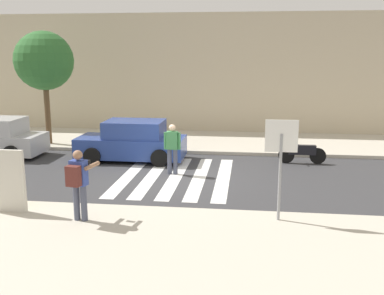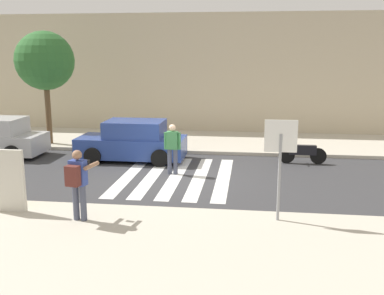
% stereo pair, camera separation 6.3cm
% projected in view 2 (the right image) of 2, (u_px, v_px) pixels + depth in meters
% --- Properties ---
extents(ground_plane, '(120.00, 120.00, 0.00)m').
position_uv_depth(ground_plane, '(175.00, 178.00, 14.92)').
color(ground_plane, '#38383A').
extents(sidewalk_near, '(60.00, 6.00, 0.14)m').
position_uv_depth(sidewalk_near, '(123.00, 260.00, 8.89)').
color(sidewalk_near, beige).
rests_on(sidewalk_near, ground).
extents(sidewalk_far, '(60.00, 4.80, 0.14)m').
position_uv_depth(sidewalk_far, '(196.00, 141.00, 20.72)').
color(sidewalk_far, beige).
rests_on(sidewalk_far, ground).
extents(building_facade_far, '(56.00, 4.00, 6.01)m').
position_uv_depth(building_facade_far, '(206.00, 73.00, 24.37)').
color(building_facade_far, beige).
rests_on(building_facade_far, ground).
extents(crosswalk_stripe_0, '(0.44, 5.20, 0.01)m').
position_uv_depth(crosswalk_stripe_0, '(130.00, 175.00, 15.31)').
color(crosswalk_stripe_0, silver).
rests_on(crosswalk_stripe_0, ground).
extents(crosswalk_stripe_1, '(0.44, 5.20, 0.01)m').
position_uv_depth(crosswalk_stripe_1, '(153.00, 176.00, 15.21)').
color(crosswalk_stripe_1, silver).
rests_on(crosswalk_stripe_1, ground).
extents(crosswalk_stripe_2, '(0.44, 5.20, 0.01)m').
position_uv_depth(crosswalk_stripe_2, '(176.00, 176.00, 15.11)').
color(crosswalk_stripe_2, silver).
rests_on(crosswalk_stripe_2, ground).
extents(crosswalk_stripe_3, '(0.44, 5.20, 0.01)m').
position_uv_depth(crosswalk_stripe_3, '(199.00, 177.00, 15.01)').
color(crosswalk_stripe_3, silver).
rests_on(crosswalk_stripe_3, ground).
extents(crosswalk_stripe_4, '(0.44, 5.20, 0.01)m').
position_uv_depth(crosswalk_stripe_4, '(223.00, 178.00, 14.91)').
color(crosswalk_stripe_4, silver).
rests_on(crosswalk_stripe_4, ground).
extents(stop_sign, '(0.76, 0.08, 2.43)m').
position_uv_depth(stop_sign, '(280.00, 148.00, 10.48)').
color(stop_sign, gray).
rests_on(stop_sign, sidewalk_near).
extents(photographer_with_backpack, '(0.67, 0.91, 1.72)m').
position_uv_depth(photographer_with_backpack, '(78.00, 179.00, 10.59)').
color(photographer_with_backpack, '#474C60').
rests_on(photographer_with_backpack, sidewalk_near).
extents(pedestrian_crossing, '(0.58, 0.25, 1.72)m').
position_uv_depth(pedestrian_crossing, '(172.00, 146.00, 15.22)').
color(pedestrian_crossing, '#474C60').
rests_on(pedestrian_crossing, ground).
extents(parked_car_blue, '(4.10, 1.92, 1.55)m').
position_uv_depth(parked_car_blue, '(133.00, 142.00, 17.25)').
color(parked_car_blue, '#284293').
rests_on(parked_car_blue, ground).
extents(motorcycle, '(1.76, 0.60, 0.87)m').
position_uv_depth(motorcycle, '(302.00, 153.00, 16.79)').
color(motorcycle, black).
rests_on(motorcycle, ground).
extents(street_tree_west, '(2.51, 2.51, 4.86)m').
position_uv_depth(street_tree_west, '(45.00, 61.00, 19.18)').
color(street_tree_west, brown).
rests_on(street_tree_west, sidewalk_far).
extents(advertising_board, '(1.10, 0.11, 1.60)m').
position_uv_depth(advertising_board, '(4.00, 180.00, 11.30)').
color(advertising_board, beige).
rests_on(advertising_board, sidewalk_near).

